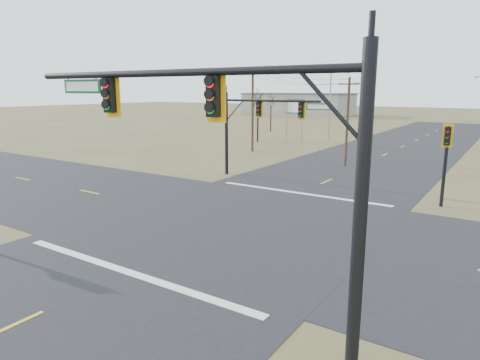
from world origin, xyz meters
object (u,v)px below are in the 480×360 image
Objects in this scene: mast_arm_near at (229,134)px; bare_tree_a at (258,97)px; mast_arm_far at (260,117)px; pedestal_signal_ne at (446,148)px; highway_sign at (294,112)px; utility_pole_far at (253,109)px; streetlight_c at (331,102)px; bare_tree_b at (271,99)px; utility_pole_near at (347,120)px.

bare_tree_a is (-22.73, 39.34, 0.11)m from mast_arm_near.
mast_arm_near reaches higher than mast_arm_far.
highway_sign is (-21.45, 23.99, 0.47)m from pedestal_signal_ne.
mast_arm_near is 45.76m from highway_sign.
utility_pole_far is 14.15m from streetlight_c.
mast_arm_far reaches higher than bare_tree_b.
mast_arm_far is 26.35m from streetlight_c.
bare_tree_a is at bearing 117.28° from utility_pole_far.
mast_arm_far is 0.98× the size of utility_pole_far.
mast_arm_far is 0.97× the size of streetlight_c.
streetlight_c is at bearing 47.08° from highway_sign.
utility_pole_near is (3.67, 8.97, -0.62)m from mast_arm_far.
mast_arm_near reaches higher than bare_tree_a.
utility_pole_far reaches higher than pedestal_signal_ne.
utility_pole_near is at bearing -48.88° from bare_tree_b.
utility_pole_far is at bearing 111.77° from mast_arm_near.
pedestal_signal_ne is 0.75× the size of bare_tree_b.
mast_arm_far is at bearing -112.28° from utility_pole_near.
highway_sign is at bearing -118.43° from streetlight_c.
pedestal_signal_ne is 32.19m from highway_sign.
mast_arm_near reaches higher than bare_tree_b.
mast_arm_far is 1.21× the size of bare_tree_a.
utility_pole_far is at bearing 121.48° from mast_arm_far.
highway_sign is 5.09m from bare_tree_a.
mast_arm_near is at bearing -59.31° from utility_pole_far.
mast_arm_near is 1.73× the size of bare_tree_b.
pedestal_signal_ne is 25.40m from utility_pole_far.
utility_pole_near is 1.07× the size of bare_tree_a.
utility_pole_far is at bearing -84.65° from streetlight_c.
mast_arm_near is at bearing -63.87° from mast_arm_far.
mast_arm_near is 1.24× the size of streetlight_c.
bare_tree_a is 14.56m from bare_tree_b.
bare_tree_b is at bearing 112.51° from bare_tree_a.
bare_tree_b is at bearing 114.33° from utility_pole_far.
bare_tree_b reaches higher than highway_sign.
utility_pole_far is (-8.26, 12.30, -0.04)m from mast_arm_far.
utility_pole_near reaches higher than mast_arm_far.
streetlight_c reaches higher than pedestal_signal_ne.
utility_pole_near reaches higher than highway_sign.
mast_arm_near reaches higher than pedestal_signal_ne.
utility_pole_near is 0.86× the size of streetlight_c.
utility_pole_near is 18.90m from streetlight_c.
mast_arm_near is at bearing -61.80° from bare_tree_b.
pedestal_signal_ne is at bearing 72.06° from mast_arm_near.
pedestal_signal_ne is at bearing -40.17° from bare_tree_a.
utility_pole_near is 1.41× the size of highway_sign.
mast_arm_near is at bearing -59.93° from highway_sign.
streetlight_c reaches higher than bare_tree_b.
pedestal_signal_ne is (13.17, -1.28, -1.26)m from mast_arm_far.
utility_pole_far is 23.52m from bare_tree_b.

